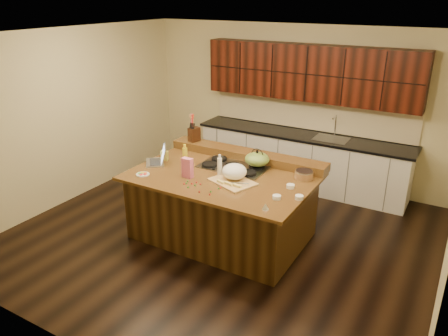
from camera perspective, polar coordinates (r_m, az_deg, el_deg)
The scene contains 34 objects.
room at distance 5.63m, azimuth -0.26°, elevation 3.14°, with size 5.52×5.02×2.72m.
island at distance 5.97m, azimuth -0.24°, elevation -4.93°, with size 2.40×1.60×0.92m.
back_ledge at distance 6.33m, azimuth 2.96°, elevation 1.73°, with size 2.40×0.30×0.12m, color black.
cooktop at distance 6.02m, azimuth 1.20°, elevation 0.20°, with size 0.92×0.52×0.05m.
back_counter at distance 7.55m, azimuth 10.35°, elevation 4.78°, with size 3.70×0.66×2.40m.
kettle at distance 5.95m, azimuth 4.34°, elevation 1.14°, with size 0.20×0.20×0.18m, color black.
green_bowl at distance 5.95m, azimuth 4.34°, elevation 1.15°, with size 0.34×0.34×0.18m, color olive.
laptop at distance 6.23m, azimuth -8.51°, elevation 1.25°, with size 0.45×0.46×0.25m.
oil_bottle at distance 6.04m, azimuth -5.10°, elevation 1.41°, with size 0.07×0.07×0.27m, color gold.
vinegar_bottle at distance 5.70m, azimuth -0.57°, elevation 0.12°, with size 0.06×0.06×0.25m, color silver.
wooden_tray at distance 5.56m, azimuth 1.30°, elevation -0.77°, with size 0.66×0.57×0.22m.
ramekin_a at distance 5.15m, azimuth 6.90°, elevation -3.80°, with size 0.10×0.10×0.04m, color white.
ramekin_b at distance 5.18m, azimuth 9.80°, elevation -3.79°, with size 0.10×0.10×0.04m, color white.
ramekin_c at distance 5.45m, azimuth 8.68°, elevation -2.36°, with size 0.10×0.10×0.04m, color white.
strainer_bowl at distance 5.75m, azimuth 10.40°, elevation -0.93°, with size 0.24×0.24×0.09m, color #996B3F.
kitchen_timer at distance 4.89m, azimuth 5.43°, elevation -5.01°, with size 0.08×0.08×0.07m, color silver.
pink_bag at distance 5.68m, azimuth -4.80°, elevation 0.03°, with size 0.14×0.08×0.26m, color #D36387.
candy_plate at distance 5.88m, azimuth -10.57°, elevation -0.81°, with size 0.18×0.18×0.01m, color white.
package_box at distance 6.33m, azimuth -7.77°, elevation 1.62°, with size 0.10×0.07×0.14m, color gold.
utensil_crock at distance 6.74m, azimuth -4.11°, elevation 4.14°, with size 0.12×0.12×0.14m, color white.
knife_block at distance 6.72m, azimuth -3.91°, elevation 4.40°, with size 0.11×0.17×0.21m, color black.
gumdrop_0 at distance 5.49m, azimuth -3.10°, elevation -2.10°, with size 0.02×0.02×0.02m, color red.
gumdrop_1 at distance 5.59m, azimuth -4.77°, elevation -1.71°, with size 0.02×0.02×0.02m, color #198C26.
gumdrop_2 at distance 5.54m, azimuth -3.61°, elevation -1.87°, with size 0.02×0.02×0.02m, color red.
gumdrop_3 at distance 5.28m, azimuth -1.74°, elevation -3.09°, with size 0.02×0.02×0.02m, color #198C26.
gumdrop_4 at distance 5.51m, azimuth -5.23°, elevation -2.07°, with size 0.02×0.02×0.02m, color red.
gumdrop_5 at distance 5.46m, azimuth -3.81°, elevation -2.27°, with size 0.02×0.02×0.02m, color #198C26.
gumdrop_6 at distance 5.21m, azimuth -1.87°, elevation -3.48°, with size 0.02×0.02×0.02m, color red.
gumdrop_7 at distance 5.53m, azimuth -4.93°, elevation -1.98°, with size 0.02×0.02×0.02m, color #198C26.
gumdrop_8 at distance 5.51m, azimuth -4.21°, elevation -2.04°, with size 0.02×0.02×0.02m, color red.
gumdrop_9 at distance 5.36m, azimuth -0.69°, elevation -2.68°, with size 0.02×0.02×0.02m, color #198C26.
gumdrop_10 at distance 5.28m, azimuth -3.23°, elevation -3.12°, with size 0.02×0.02×0.02m, color red.
gumdrop_11 at distance 5.41m, azimuth -4.72°, elevation -2.52°, with size 0.02×0.02×0.02m, color #198C26.
gumdrop_12 at distance 5.38m, azimuth -0.47°, elevation -2.58°, with size 0.02×0.02×0.02m, color red.
Camera 1 is at (2.70, -4.60, 3.16)m, focal length 35.00 mm.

